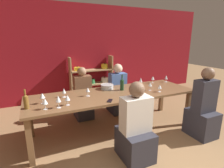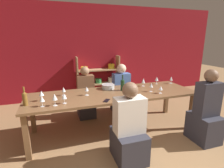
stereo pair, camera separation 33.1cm
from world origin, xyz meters
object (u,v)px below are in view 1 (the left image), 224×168
Objects in this scene: mixing_bowl at (107,86)px; cell_phone at (110,101)px; person_near_a at (203,111)px; wine_glass_red_d at (58,99)px; wine_bottle_green at (122,84)px; person_near_b at (135,131)px; wine_glass_white_b at (88,90)px; wine_glass_red_e at (153,78)px; wine_glass_red_a at (141,80)px; wine_glass_empty_a at (64,91)px; dining_table at (114,97)px; wine_glass_white_a at (42,96)px; person_far_b at (118,95)px; shelf_unit at (93,82)px; wine_glass_white_c at (45,102)px; person_far_a at (83,99)px; wine_glass_empty_b at (150,84)px; wine_bottle_dark at (26,101)px; wine_glass_empty_c at (160,87)px; wine_glass_red_b at (67,98)px; wine_glass_red_c at (166,77)px.

cell_phone is at bearing -109.04° from mixing_bowl.
wine_glass_red_d is at bearing 168.24° from person_near_a.
person_near_b is (-0.28, -0.98, -0.46)m from wine_bottle_green.
wine_glass_red_e reaches higher than wine_glass_white_b.
wine_glass_red_a is 1.06× the size of wine_glass_white_b.
person_near_a is at bearing -22.96° from wine_glass_empty_a.
wine_bottle_green is (0.22, 0.11, 0.19)m from dining_table.
wine_glass_red_d is at bearing -54.72° from wine_glass_white_a.
cell_phone is 0.14× the size of person_far_b.
shelf_unit reaches higher than wine_glass_white_c.
wine_glass_red_a is (0.76, 0.27, 0.18)m from dining_table.
wine_glass_white_a is at bearing -171.21° from wine_glass_red_e.
person_far_a is (0.66, 1.15, -0.47)m from wine_glass_red_d.
person_near_b is (-0.77, -0.73, -0.46)m from wine_glass_empty_b.
mixing_bowl is at bearing 15.67° from wine_glass_white_a.
person_far_b reaches higher than cell_phone.
wine_bottle_dark is at bearing 159.84° from wine_glass_red_d.
wine_glass_white_c reaches higher than wine_glass_white_b.
wine_glass_empty_c is at bearing -33.43° from wine_bottle_green.
wine_bottle_green is 1.05m from person_far_a.
dining_table is 0.95m from person_far_b.
dining_table is 0.34m from mixing_bowl.
wine_glass_empty_a is 1.77m from wine_glass_empty_c.
wine_bottle_dark is at bearing -162.04° from mixing_bowl.
mixing_bowl is 1.54m from wine_bottle_dark.
person_near_b is (-0.29, -2.90, -0.05)m from shelf_unit.
wine_bottle_dark is 0.58m from wine_glass_red_b.
person_near_b is at bearing -28.90° from wine_glass_red_d.
person_near_a is 1.08× the size of person_far_b.
person_near_b reaches higher than mixing_bowl.
wine_glass_empty_b and wine_glass_red_b have the same top height.
wine_bottle_green is at bearing 146.57° from wine_glass_empty_c.
person_far_b is (-0.36, 1.08, -0.43)m from wine_glass_empty_c.
person_near_a is (-0.08, -1.11, -0.40)m from wine_glass_red_c.
wine_glass_red_c is 0.86m from wine_glass_empty_c.
wine_glass_white_b is at bearing 176.53° from dining_table.
wine_glass_red_a is at bearing 16.06° from wine_bottle_green.
shelf_unit is at bearing 52.13° from wine_bottle_dark.
wine_bottle_green is 1.48m from wine_glass_white_a.
wine_glass_red_c is 1.17× the size of wine_glass_empty_c.
shelf_unit is at bearing 89.66° from wine_bottle_green.
wine_glass_empty_c is at bearing -3.09° from wine_bottle_dark.
wine_glass_red_a is (0.54, 0.15, -0.01)m from wine_bottle_green.
wine_glass_empty_b is 0.19m from wine_glass_empty_c.
person_far_a reaches higher than wine_glass_white_b.
wine_bottle_dark is 1.74× the size of wine_glass_white_a.
wine_glass_red_d is (-1.28, -2.36, 0.42)m from shelf_unit.
person_far_b reaches higher than wine_glass_red_c.
person_far_b is (0.52, 1.66, 0.01)m from person_near_b.
wine_glass_red_e is (-0.34, 0.05, 0.01)m from wine_glass_red_c.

